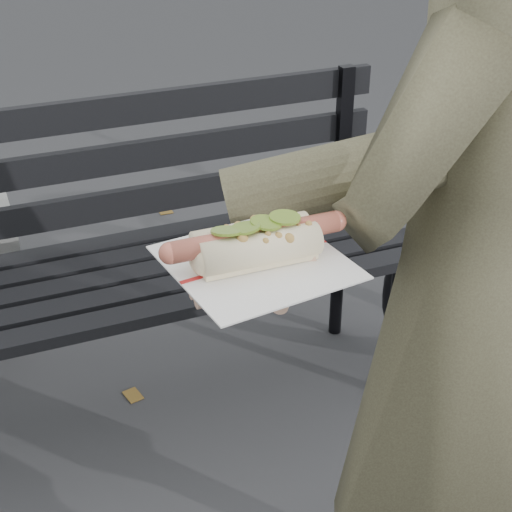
% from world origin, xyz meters
% --- Properties ---
extents(park_bench, '(1.50, 0.44, 0.88)m').
position_xyz_m(park_bench, '(-0.04, 0.94, 0.52)').
color(park_bench, black).
rests_on(park_bench, ground).
extents(person, '(0.72, 0.60, 1.69)m').
position_xyz_m(person, '(0.29, -0.01, 0.84)').
color(person, '#45402E').
rests_on(person, ground).
extents(held_hotdog, '(0.63, 0.31, 0.20)m').
position_xyz_m(held_hotdog, '(0.09, -0.04, 1.09)').
color(held_hotdog, '#45402E').
extents(fallen_leaves, '(4.34, 3.19, 0.00)m').
position_xyz_m(fallen_leaves, '(0.30, 0.39, 0.00)').
color(fallen_leaves, brown).
rests_on(fallen_leaves, ground).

